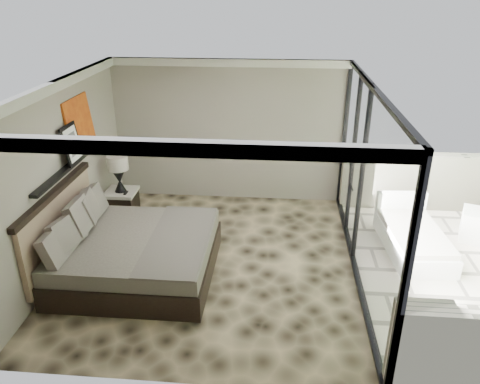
# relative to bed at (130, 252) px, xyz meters

# --- Properties ---
(floor) EXTENTS (5.00, 5.00, 0.00)m
(floor) POSITION_rel_bed_xyz_m (1.17, 0.42, -0.37)
(floor) COLOR black
(floor) RESTS_ON ground
(ceiling) EXTENTS (4.50, 5.00, 0.02)m
(ceiling) POSITION_rel_bed_xyz_m (1.17, 0.42, 2.42)
(ceiling) COLOR silver
(ceiling) RESTS_ON back_wall
(back_wall) EXTENTS (4.50, 0.02, 2.80)m
(back_wall) POSITION_rel_bed_xyz_m (1.17, 2.91, 1.03)
(back_wall) COLOR gray
(back_wall) RESTS_ON floor
(left_wall) EXTENTS (0.02, 5.00, 2.80)m
(left_wall) POSITION_rel_bed_xyz_m (-1.07, 0.42, 1.03)
(left_wall) COLOR gray
(left_wall) RESTS_ON floor
(glass_wall) EXTENTS (0.08, 5.00, 2.80)m
(glass_wall) POSITION_rel_bed_xyz_m (3.42, 0.42, 1.03)
(glass_wall) COLOR white
(glass_wall) RESTS_ON floor
(terrace_slab) EXTENTS (3.00, 5.00, 0.12)m
(terrace_slab) POSITION_rel_bed_xyz_m (4.92, 0.42, -0.43)
(terrace_slab) COLOR beige
(terrace_slab) RESTS_ON ground
(picture_ledge) EXTENTS (0.12, 2.20, 0.05)m
(picture_ledge) POSITION_rel_bed_xyz_m (-1.01, 0.52, 1.13)
(picture_ledge) COLOR black
(picture_ledge) RESTS_ON left_wall
(bed) EXTENTS (2.31, 2.23, 1.28)m
(bed) POSITION_rel_bed_xyz_m (0.00, 0.00, 0.00)
(bed) COLOR black
(bed) RESTS_ON floor
(nightstand) EXTENTS (0.65, 0.65, 0.56)m
(nightstand) POSITION_rel_bed_xyz_m (-0.74, 1.87, -0.09)
(nightstand) COLOR black
(nightstand) RESTS_ON floor
(table_lamp) EXTENTS (0.38, 0.38, 0.69)m
(table_lamp) POSITION_rel_bed_xyz_m (-0.74, 1.85, 0.59)
(table_lamp) COLOR black
(table_lamp) RESTS_ON nightstand
(abstract_canvas) EXTENTS (0.13, 0.90, 0.90)m
(abstract_canvas) POSITION_rel_bed_xyz_m (-1.03, 1.15, 1.60)
(abstract_canvas) COLOR #9E460D
(abstract_canvas) RESTS_ON picture_ledge
(framed_print) EXTENTS (0.11, 0.50, 0.60)m
(framed_print) POSITION_rel_bed_xyz_m (-0.97, 0.66, 1.45)
(framed_print) COLOR black
(framed_print) RESTS_ON picture_ledge
(ottoman) EXTENTS (0.68, 0.68, 0.53)m
(ottoman) POSITION_rel_bed_xyz_m (5.62, 1.52, -0.11)
(ottoman) COLOR white
(ottoman) RESTS_ON terrace_slab
(lounger) EXTENTS (1.00, 1.82, 0.69)m
(lounger) POSITION_rel_bed_xyz_m (4.43, 1.12, -0.16)
(lounger) COLOR white
(lounger) RESTS_ON terrace_slab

